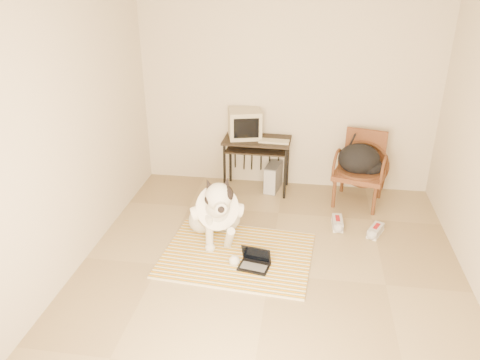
% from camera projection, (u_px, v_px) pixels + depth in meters
% --- Properties ---
extents(floor, '(4.50, 4.50, 0.00)m').
position_uv_depth(floor, '(269.00, 274.00, 4.82)').
color(floor, '#8F7B58').
rests_on(floor, ground).
extents(wall_back, '(4.50, 0.00, 4.50)m').
position_uv_depth(wall_back, '(287.00, 91.00, 6.27)').
color(wall_back, beige).
rests_on(wall_back, floor).
extents(wall_front, '(4.50, 0.00, 4.50)m').
position_uv_depth(wall_front, '(232.00, 324.00, 2.23)').
color(wall_front, beige).
rests_on(wall_front, floor).
extents(wall_left, '(0.00, 4.50, 4.50)m').
position_uv_depth(wall_left, '(66.00, 141.00, 4.52)').
color(wall_left, beige).
rests_on(wall_left, floor).
extents(rug, '(1.68, 1.34, 0.02)m').
position_uv_depth(rug, '(237.00, 255.00, 5.13)').
color(rug, orange).
rests_on(rug, floor).
extents(dog, '(0.70, 1.17, 0.93)m').
position_uv_depth(dog, '(216.00, 211.00, 5.28)').
color(dog, silver).
rests_on(dog, rug).
extents(laptop, '(0.35, 0.28, 0.22)m').
position_uv_depth(laptop, '(255.00, 262.00, 4.90)').
color(laptop, black).
rests_on(laptop, rug).
extents(computer_desk, '(0.92, 0.52, 0.75)m').
position_uv_depth(computer_desk, '(257.00, 147.00, 6.35)').
color(computer_desk, black).
rests_on(computer_desk, floor).
extents(crt_monitor, '(0.51, 0.49, 0.38)m').
position_uv_depth(crt_monitor, '(245.00, 124.00, 6.32)').
color(crt_monitor, tan).
rests_on(crt_monitor, computer_desk).
extents(desk_keyboard, '(0.41, 0.17, 0.03)m').
position_uv_depth(desk_keyboard, '(274.00, 141.00, 6.20)').
color(desk_keyboard, tan).
rests_on(desk_keyboard, computer_desk).
extents(pc_tower, '(0.24, 0.43, 0.38)m').
position_uv_depth(pc_tower, '(273.00, 177.00, 6.55)').
color(pc_tower, '#535356').
rests_on(pc_tower, floor).
extents(rattan_chair, '(0.75, 0.74, 0.94)m').
position_uv_depth(rattan_chair, '(361.00, 168.00, 6.12)').
color(rattan_chair, brown).
rests_on(rattan_chair, floor).
extents(backpack, '(0.57, 0.44, 0.39)m').
position_uv_depth(backpack, '(361.00, 160.00, 6.00)').
color(backpack, black).
rests_on(backpack, rattan_chair).
extents(sneaker_left, '(0.13, 0.31, 0.11)m').
position_uv_depth(sneaker_left, '(337.00, 223.00, 5.67)').
color(sneaker_left, silver).
rests_on(sneaker_left, floor).
extents(sneaker_right, '(0.24, 0.32, 0.10)m').
position_uv_depth(sneaker_right, '(376.00, 231.00, 5.51)').
color(sneaker_right, silver).
rests_on(sneaker_right, floor).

